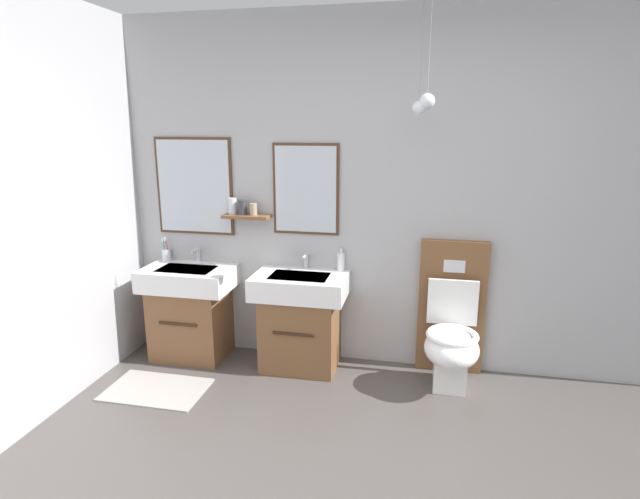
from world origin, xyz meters
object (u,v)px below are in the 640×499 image
vanity_sink_left (191,309)px  soap_dispenser (341,261)px  vanity_sink_right (301,318)px  toilet (451,332)px  toothbrush_cup (166,254)px

vanity_sink_left → soap_dispenser: 1.25m
vanity_sink_right → soap_dispenser: 0.52m
toilet → toothbrush_cup: 2.30m
toothbrush_cup → vanity_sink_left: bearing=-30.6°
toothbrush_cup → soap_dispenser: size_ratio=1.15×
vanity_sink_left → toilet: (2.00, -0.00, -0.01)m
toilet → toothbrush_cup: bearing=175.9°
toilet → vanity_sink_left: bearing=179.9°
toilet → vanity_sink_right: bearing=179.8°
vanity_sink_right → toilet: (1.10, -0.00, -0.01)m
toilet → soap_dispenser: (-0.83, 0.17, 0.42)m
vanity_sink_left → toilet: toilet is taller
vanity_sink_left → toothbrush_cup: toothbrush_cup is taller
toothbrush_cup → soap_dispenser: 1.43m
vanity_sink_left → soap_dispenser: soap_dispenser is taller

